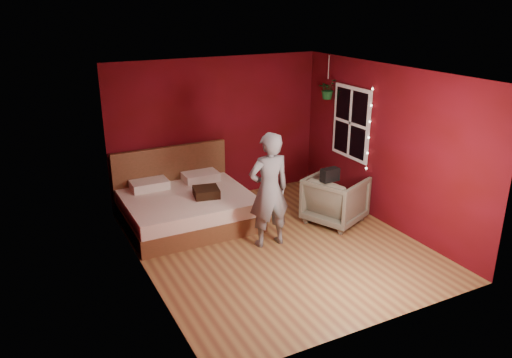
% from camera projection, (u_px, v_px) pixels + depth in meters
% --- Properties ---
extents(floor, '(4.50, 4.50, 0.00)m').
position_uv_depth(floor, '(277.00, 245.00, 7.63)').
color(floor, olive).
rests_on(floor, ground).
extents(room_walls, '(4.04, 4.54, 2.62)m').
position_uv_depth(room_walls, '(279.00, 139.00, 7.05)').
color(room_walls, '#580914').
rests_on(room_walls, ground).
extents(window, '(0.05, 0.97, 1.27)m').
position_uv_depth(window, '(351.00, 123.00, 8.71)').
color(window, white).
rests_on(window, room_walls).
extents(fairy_lights, '(0.04, 0.04, 1.45)m').
position_uv_depth(fairy_lights, '(369.00, 130.00, 8.26)').
color(fairy_lights, silver).
rests_on(fairy_lights, room_walls).
extents(bed, '(2.05, 1.74, 1.13)m').
position_uv_depth(bed, '(186.00, 206.00, 8.31)').
color(bed, brown).
rests_on(bed, ground).
extents(person, '(0.66, 0.45, 1.77)m').
position_uv_depth(person, '(269.00, 190.00, 7.35)').
color(person, slate).
rests_on(person, ground).
extents(armchair, '(1.16, 1.15, 0.81)m').
position_uv_depth(armchair, '(335.00, 199.00, 8.28)').
color(armchair, '#6C6755').
rests_on(armchair, ground).
extents(handbag, '(0.30, 0.17, 0.21)m').
position_uv_depth(handbag, '(330.00, 175.00, 7.92)').
color(handbag, black).
rests_on(handbag, armchair).
extents(throw_pillow, '(0.47, 0.47, 0.14)m').
position_uv_depth(throw_pillow, '(206.00, 192.00, 8.10)').
color(throw_pillow, black).
rests_on(throw_pillow, bed).
extents(hanging_plant, '(0.41, 0.38, 0.78)m').
position_uv_depth(hanging_plant, '(328.00, 89.00, 9.03)').
color(hanging_plant, silver).
rests_on(hanging_plant, room_walls).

